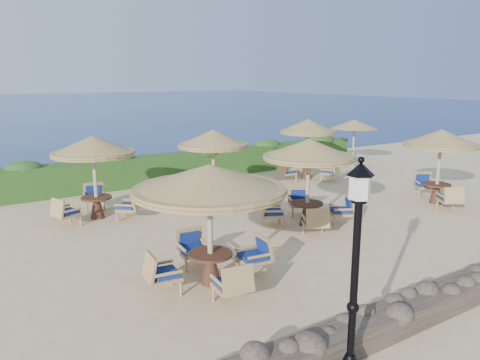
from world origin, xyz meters
TOP-DOWN VIEW (x-y plane):
  - ground at (0.00, 0.00)m, footprint 120.00×120.00m
  - sea at (0.00, 70.00)m, footprint 160.00×160.00m
  - hedge at (0.00, 7.20)m, footprint 18.00×0.90m
  - lamp_post at (-4.80, -6.80)m, footprint 0.44×0.44m
  - extra_parasol at (7.80, 5.20)m, footprint 2.30×2.30m
  - cafe_set_0 at (-4.85, -2.73)m, footprint 3.31×3.31m
  - cafe_set_1 at (-0.34, -0.71)m, footprint 2.80×2.80m
  - cafe_set_2 at (5.25, -1.29)m, footprint 2.57×2.74m
  - cafe_set_3 at (-5.49, 3.50)m, footprint 2.73×2.73m
  - cafe_set_4 at (-1.49, 2.98)m, footprint 2.76×2.66m
  - cafe_set_5 at (4.08, 4.39)m, footprint 2.64×2.77m

SIDE VIEW (x-z plane):
  - ground at x=0.00m, z-range 0.00..0.00m
  - sea at x=0.00m, z-range 0.00..0.00m
  - hedge at x=0.00m, z-range 0.00..1.20m
  - lamp_post at x=-4.80m, z-range -0.10..3.21m
  - cafe_set_1 at x=-0.34m, z-range 0.48..3.14m
  - cafe_set_5 at x=4.08m, z-range 0.49..3.15m
  - cafe_set_4 at x=-1.49m, z-range 0.49..3.15m
  - cafe_set_3 at x=-5.49m, z-range 0.53..3.18m
  - cafe_set_0 at x=-4.85m, z-range 0.61..3.26m
  - cafe_set_2 at x=5.25m, z-range 0.64..3.29m
  - extra_parasol at x=7.80m, z-range 0.97..3.37m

